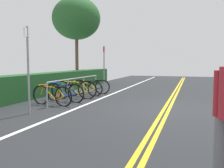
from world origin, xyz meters
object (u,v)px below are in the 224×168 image
(bicycle_1, at_px, (65,92))
(bicycle_4, at_px, (91,87))
(bicycle_0, at_px, (52,95))
(bicycle_3, at_px, (84,89))
(bicycle_2, at_px, (74,90))
(bike_rack, at_px, (76,83))
(tree_mid, at_px, (76,19))
(sign_post_near, at_px, (28,62))
(sign_post_far, at_px, (104,64))

(bicycle_1, height_order, bicycle_4, bicycle_1)
(bicycle_0, relative_size, bicycle_3, 1.03)
(bicycle_1, relative_size, bicycle_2, 0.95)
(bike_rack, distance_m, tree_mid, 7.91)
(bicycle_2, distance_m, tree_mid, 8.04)
(bike_rack, distance_m, bicycle_3, 0.84)
(bicycle_0, relative_size, sign_post_near, 0.68)
(bicycle_1, xyz_separation_m, bicycle_4, (2.40, -0.05, -0.01))
(bicycle_2, bearing_deg, sign_post_near, -178.07)
(bicycle_2, bearing_deg, tree_mid, 24.87)
(sign_post_near, bearing_deg, bike_rack, 0.42)
(sign_post_far, distance_m, tree_mid, 5.41)
(bike_rack, height_order, bicycle_1, bike_rack)
(bike_rack, xyz_separation_m, bicycle_2, (-0.04, 0.08, -0.25))
(bicycle_4, xyz_separation_m, sign_post_far, (1.44, -0.14, 1.05))
(sign_post_near, height_order, sign_post_far, sign_post_near)
(bike_rack, bearing_deg, bicycle_0, 175.92)
(sign_post_far, height_order, tree_mid, tree_mid)
(bike_rack, relative_size, bicycle_1, 2.51)
(tree_mid, bearing_deg, bicycle_1, -157.57)
(bicycle_2, bearing_deg, bicycle_0, 178.66)
(bicycle_1, height_order, sign_post_near, sign_post_near)
(bicycle_3, relative_size, sign_post_near, 0.66)
(bicycle_3, height_order, tree_mid, tree_mid)
(bike_rack, relative_size, bicycle_2, 2.38)
(bicycle_2, height_order, bicycle_4, bicycle_2)
(bicycle_2, relative_size, sign_post_near, 0.73)
(bicycle_2, bearing_deg, bicycle_3, -3.37)
(sign_post_far, bearing_deg, bicycle_3, 176.32)
(bicycle_1, distance_m, bicycle_4, 2.40)
(bicycle_1, relative_size, sign_post_far, 0.75)
(bicycle_2, relative_size, bicycle_4, 1.05)
(sign_post_near, distance_m, tree_mid, 10.27)
(bicycle_1, distance_m, sign_post_near, 2.55)
(bike_rack, height_order, bicycle_2, bike_rack)
(bicycle_0, xyz_separation_m, bicycle_2, (1.61, -0.04, 0.03))
(bicycle_0, relative_size, sign_post_far, 0.73)
(bicycle_2, distance_m, sign_post_far, 3.23)
(tree_mid, bearing_deg, bike_rack, -154.38)
(bicycle_1, bearing_deg, bicycle_3, -1.76)
(bicycle_1, bearing_deg, bicycle_0, 177.44)
(bicycle_1, xyz_separation_m, bicycle_3, (1.60, -0.05, -0.03))
(bicycle_1, bearing_deg, bike_rack, -5.63)
(bicycle_3, height_order, sign_post_near, sign_post_near)
(bicycle_1, bearing_deg, sign_post_near, -177.41)
(bicycle_0, bearing_deg, bicycle_3, -2.03)
(bicycle_1, bearing_deg, tree_mid, 22.43)
(tree_mid, bearing_deg, sign_post_far, -136.23)
(bicycle_4, relative_size, sign_post_near, 0.70)
(bicycle_4, bearing_deg, bike_rack, -178.81)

